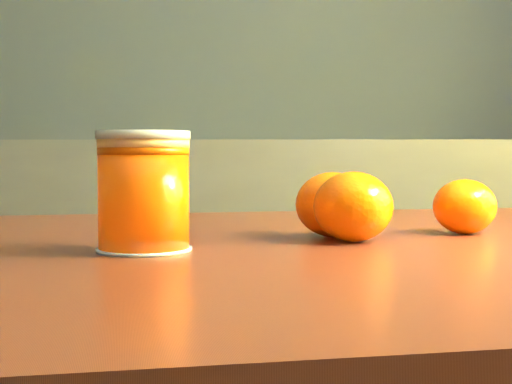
{
  "coord_description": "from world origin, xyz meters",
  "views": [
    {
      "loc": [
        0.66,
        -0.58,
        0.86
      ],
      "look_at": [
        0.65,
        0.03,
        0.83
      ],
      "focal_mm": 50.0,
      "sensor_mm": 36.0,
      "label": 1
    }
  ],
  "objects": [
    {
      "name": "orange_extra",
      "position": [
        0.74,
        0.08,
        0.81
      ],
      "size": [
        0.1,
        0.1,
        0.07
      ],
      "primitive_type": "ellipsoid",
      "rotation": [
        0.0,
        0.0,
        -0.34
      ],
      "color": "#FF6505",
      "rests_on": "table"
    },
    {
      "name": "kitchen_counter",
      "position": [
        0.0,
        1.45,
        0.45
      ],
      "size": [
        3.15,
        0.6,
        0.9
      ],
      "primitive_type": "cube",
      "color": "#4E4E53",
      "rests_on": "ground"
    },
    {
      "name": "orange_back",
      "position": [
        0.86,
        0.15,
        0.81
      ],
      "size": [
        0.07,
        0.07,
        0.06
      ],
      "primitive_type": "ellipsoid",
      "rotation": [
        0.0,
        0.0,
        -0.08
      ],
      "color": "#FF6505",
      "rests_on": "table"
    },
    {
      "name": "table",
      "position": [
        0.77,
        0.09,
        0.68
      ],
      "size": [
        1.17,
        0.92,
        0.78
      ],
      "rotation": [
        0.0,
        0.0,
        0.2
      ],
      "color": "maroon",
      "rests_on": "ground"
    },
    {
      "name": "orange_front",
      "position": [
        0.73,
        0.12,
        0.81
      ],
      "size": [
        0.08,
        0.08,
        0.06
      ],
      "primitive_type": "ellipsoid",
      "rotation": [
        0.0,
        0.0,
        -0.1
      ],
      "color": "#FF6505",
      "rests_on": "table"
    },
    {
      "name": "juice_glass",
      "position": [
        0.56,
        0.02,
        0.83
      ],
      "size": [
        0.08,
        0.08,
        0.1
      ],
      "rotation": [
        0.0,
        0.0,
        0.41
      ],
      "color": "#FF4E05",
      "rests_on": "table"
    }
  ]
}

